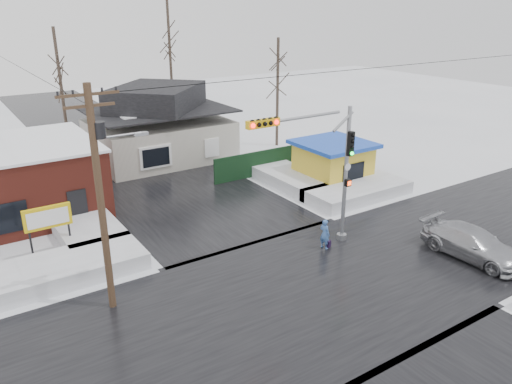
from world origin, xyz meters
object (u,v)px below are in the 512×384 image
pedestrian (325,234)px  kiosk (333,162)px  traffic_signal (323,161)px  utility_pole (101,188)px  car (473,244)px  marquee_sign (48,219)px

pedestrian → kiosk: bearing=-55.3°
traffic_signal → utility_pole: size_ratio=0.78×
traffic_signal → car: 8.26m
marquee_sign → pedestrian: 13.45m
traffic_signal → marquee_sign: size_ratio=2.75×
kiosk → pedestrian: bearing=-133.6°
kiosk → pedestrian: 10.09m
marquee_sign → kiosk: kiosk is taller
traffic_signal → utility_pole: utility_pole is taller
kiosk → pedestrian: (-6.94, -7.29, -0.68)m
kiosk → car: size_ratio=0.91×
traffic_signal → utility_pole: (-10.36, 0.53, 0.57)m
marquee_sign → kiosk: (18.50, 0.50, -0.46)m
utility_pole → car: utility_pole is taller
kiosk → utility_pole: bearing=-159.6°
marquee_sign → utility_pole: bearing=-79.9°
marquee_sign → kiosk: size_ratio=0.55×
traffic_signal → marquee_sign: (-11.43, 6.53, -2.62)m
pedestrian → utility_pole: bearing=73.9°
kiosk → pedestrian: kiosk is taller
traffic_signal → pedestrian: bearing=-64.1°
kiosk → car: 12.06m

